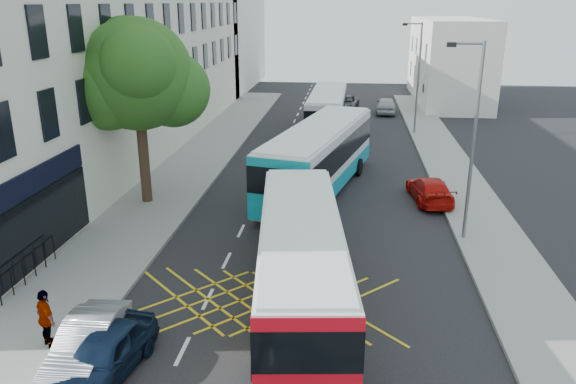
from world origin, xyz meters
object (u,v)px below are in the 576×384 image
(distant_car_silver, at_px, (386,105))
(pedestrian_far, at_px, (46,319))
(lamp_far, at_px, (417,73))
(lamp_near, at_px, (472,133))
(red_hatchback, at_px, (430,190))
(bus_mid, at_px, (319,157))
(bus_far, at_px, (327,111))
(parked_car_silver, at_px, (88,343))
(bus_near, at_px, (301,262))
(parked_car_blue, at_px, (105,354))
(distant_car_grey, at_px, (344,104))
(street_tree, at_px, (136,76))

(distant_car_silver, height_order, pedestrian_far, pedestrian_far)
(lamp_far, height_order, distant_car_silver, lamp_far)
(lamp_near, bearing_deg, pedestrian_far, -144.69)
(red_hatchback, bearing_deg, lamp_near, 91.63)
(bus_mid, distance_m, red_hatchback, 5.89)
(bus_mid, relative_size, pedestrian_far, 7.16)
(bus_far, height_order, pedestrian_far, bus_far)
(bus_mid, height_order, pedestrian_far, bus_mid)
(bus_far, bearing_deg, parked_car_silver, -98.97)
(bus_near, relative_size, pedestrian_far, 6.40)
(parked_car_blue, height_order, distant_car_silver, distant_car_silver)
(bus_far, height_order, distant_car_grey, bus_far)
(lamp_near, relative_size, red_hatchback, 1.89)
(pedestrian_far, bearing_deg, bus_far, -64.29)
(bus_near, height_order, distant_car_grey, bus_near)
(parked_car_blue, distance_m, distant_car_silver, 39.77)
(bus_near, xyz_separation_m, distant_car_grey, (0.89, 35.08, -0.95))
(distant_car_grey, xyz_separation_m, pedestrian_far, (-7.86, -38.24, 0.34))
(bus_mid, relative_size, distant_car_silver, 2.97)
(bus_near, distance_m, parked_car_blue, 6.42)
(bus_mid, bearing_deg, red_hatchback, 2.30)
(lamp_far, xyz_separation_m, distant_car_grey, (-5.34, 8.89, -3.92))
(bus_far, bearing_deg, lamp_near, -71.20)
(bus_mid, relative_size, parked_car_blue, 3.34)
(lamp_near, relative_size, parked_car_silver, 2.07)
(bus_near, xyz_separation_m, parked_car_silver, (-5.57, -3.61, -1.00))
(bus_near, bearing_deg, pedestrian_far, -162.14)
(distant_car_grey, relative_size, pedestrian_far, 2.82)
(bus_mid, bearing_deg, bus_near, -76.04)
(street_tree, relative_size, lamp_far, 1.10)
(pedestrian_far, bearing_deg, distant_car_silver, -68.72)
(street_tree, xyz_separation_m, red_hatchback, (14.01, 1.89, -5.68))
(distant_car_grey, bearing_deg, bus_mid, -85.25)
(parked_car_silver, height_order, distant_car_grey, distant_car_grey)
(bus_far, relative_size, parked_car_silver, 2.87)
(bus_near, bearing_deg, lamp_far, 70.08)
(parked_car_blue, xyz_separation_m, pedestrian_far, (-2.10, 0.91, 0.39))
(lamp_near, xyz_separation_m, distant_car_grey, (-5.34, 28.89, -3.92))
(parked_car_blue, bearing_deg, lamp_far, 77.85)
(bus_near, xyz_separation_m, pedestrian_far, (-6.97, -3.16, -0.61))
(pedestrian_far, bearing_deg, parked_car_silver, -159.35)
(bus_mid, distance_m, parked_car_silver, 16.72)
(lamp_far, relative_size, distant_car_grey, 1.60)
(distant_car_grey, xyz_separation_m, distant_car_silver, (3.78, -0.54, 0.03))
(lamp_far, xyz_separation_m, parked_car_silver, (-11.80, -29.80, -3.98))
(street_tree, height_order, pedestrian_far, street_tree)
(street_tree, xyz_separation_m, bus_mid, (8.36, 3.00, -4.47))
(distant_car_grey, relative_size, distant_car_silver, 1.17)
(lamp_far, xyz_separation_m, pedestrian_far, (-13.20, -29.35, -3.58))
(bus_near, bearing_deg, parked_car_blue, -146.65)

